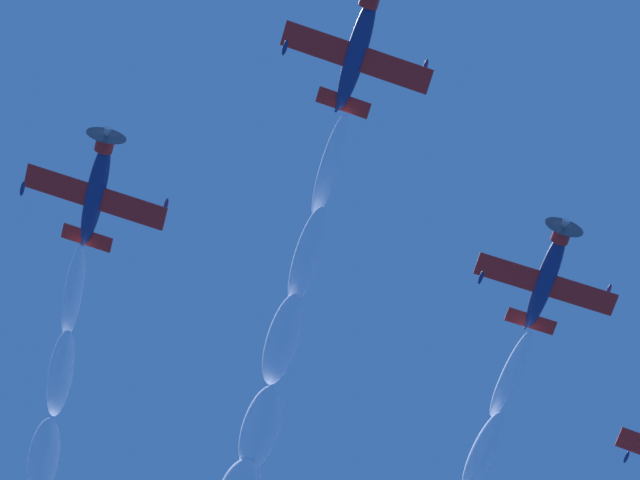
# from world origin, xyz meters

# --- Properties ---
(airplane_lead) EXTENTS (8.62, 7.93, 3.63)m
(airplane_lead) POSITION_xyz_m (-4.80, -4.93, 76.26)
(airplane_lead) COLOR navy
(airplane_left_wingman) EXTENTS (8.75, 7.91, 2.96)m
(airplane_left_wingman) POSITION_xyz_m (-21.15, -14.00, 75.08)
(airplane_left_wingman) COLOR navy
(airplane_right_wingman) EXTENTS (8.73, 7.93, 3.30)m
(airplane_right_wingman) POSITION_xyz_m (5.99, -19.06, 76.02)
(airplane_right_wingman) COLOR navy
(smoke_trail_lead) EXTENTS (7.69, 37.80, 7.54)m
(smoke_trail_lead) POSITION_xyz_m (-9.04, -32.73, 72.35)
(smoke_trail_lead) COLOR white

